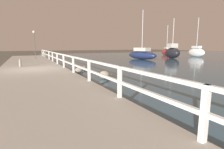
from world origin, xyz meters
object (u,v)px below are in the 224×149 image
object	(u,v)px
dock_lamp	(34,37)
sailboat_white	(196,52)
mooring_bollard	(20,63)
sailboat_navy	(142,54)
sailboat_black	(172,52)
sailboat_red	(167,52)

from	to	relation	value
dock_lamp	sailboat_white	bearing A→B (deg)	-4.21
dock_lamp	mooring_bollard	bearing A→B (deg)	-100.64
sailboat_navy	sailboat_black	world-z (taller)	sailboat_navy
mooring_bollard	sailboat_black	distance (m)	20.96
sailboat_navy	sailboat_black	xyz separation A→B (m)	(5.46, -0.18, 0.23)
dock_lamp	sailboat_black	size ratio (longest dim) A/B	0.55
dock_lamp	sailboat_white	xyz separation A→B (m)	(25.00, -1.84, -1.98)
dock_lamp	sailboat_black	bearing A→B (deg)	-7.62
mooring_bollard	sailboat_black	size ratio (longest dim) A/B	0.10
mooring_bollard	sailboat_white	world-z (taller)	sailboat_white
dock_lamp	sailboat_white	distance (m)	25.15
dock_lamp	sailboat_black	xyz separation A→B (m)	(18.82, -2.52, -1.90)
mooring_bollard	sailboat_red	bearing A→B (deg)	24.87
sailboat_white	sailboat_red	xyz separation A→B (m)	(-1.08, 5.82, -0.14)
dock_lamp	sailboat_navy	xyz separation A→B (m)	(13.36, -2.34, -2.13)
mooring_bollard	sailboat_white	distance (m)	27.13
sailboat_black	sailboat_red	distance (m)	8.26
sailboat_black	sailboat_navy	bearing A→B (deg)	-169.38
sailboat_navy	sailboat_white	world-z (taller)	sailboat_navy
sailboat_white	sailboat_red	world-z (taller)	sailboat_white
mooring_bollard	sailboat_black	world-z (taller)	sailboat_black
sailboat_black	dock_lamp	bearing A→B (deg)	-175.15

